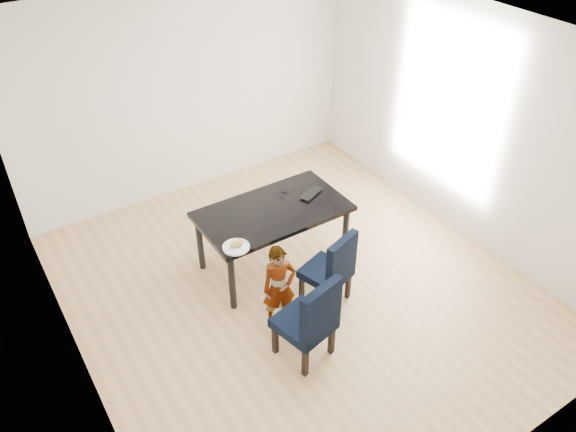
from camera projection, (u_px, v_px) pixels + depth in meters
floor at (298, 288)px, 6.10m from camera, size 4.50×5.00×0.01m
ceiling at (302, 42)px, 4.50m from camera, size 4.50×5.00×0.01m
wall_back at (188, 92)px, 7.00m from camera, size 4.50×0.01×2.70m
wall_front at (516, 362)px, 3.61m from camera, size 4.50×0.01×2.70m
wall_left at (56, 270)px, 4.32m from camera, size 0.01×5.00×2.70m
wall_right at (466, 125)px, 6.29m from camera, size 0.01×5.00×2.70m
dining_table at (273, 237)px, 6.22m from camera, size 1.60×0.90×0.75m
chair_left at (304, 317)px, 5.11m from camera, size 0.56×0.57×0.96m
chair_right at (326, 267)px, 5.71m from camera, size 0.54×0.55×0.89m
child at (279, 287)px, 5.44m from camera, size 0.38×0.30×0.94m
plate at (236, 247)px, 5.48m from camera, size 0.29×0.29×0.01m
sandwich at (237, 243)px, 5.46m from camera, size 0.17×0.10×0.06m
laptop at (308, 192)px, 6.24m from camera, size 0.36×0.30×0.02m
cable_tangle at (285, 195)px, 6.22m from camera, size 0.15×0.15×0.01m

